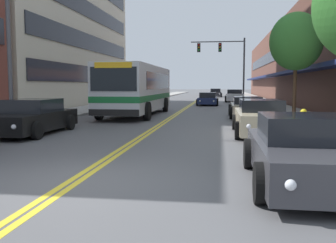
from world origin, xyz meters
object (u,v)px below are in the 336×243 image
city_bus (138,88)px  car_beige_parked_right_end (261,118)px  car_dark_grey_parked_right_foreground (305,152)px  traffic_signal_mast (226,57)px  car_charcoal_moving_second (216,93)px  car_silver_parked_left_near (149,97)px  car_white_parked_right_far (234,96)px  street_tree_right_mid (296,42)px  car_navy_moving_lead (208,99)px  fire_hydrant (303,120)px  car_champagne_parked_right_mid (247,107)px  street_lamp_left_near (15,12)px  car_black_parked_left_far (31,118)px

city_bus → car_beige_parked_right_end: city_bus is taller
car_dark_grey_parked_right_foreground → car_beige_parked_right_end: size_ratio=0.88×
city_bus → car_beige_parked_right_end: bearing=-52.2°
traffic_signal_mast → car_charcoal_moving_second: bearing=93.9°
car_silver_parked_left_near → car_white_parked_right_far: bearing=33.0°
city_bus → street_tree_right_mid: 9.73m
car_navy_moving_lead → fire_hydrant: bearing=-78.0°
car_white_parked_right_far → fire_hydrant: size_ratio=5.54×
city_bus → traffic_signal_mast: size_ratio=1.59×
car_champagne_parked_right_mid → car_beige_parked_right_end: (-0.02, -7.78, 0.05)m
car_champagne_parked_right_mid → car_beige_parked_right_end: car_beige_parked_right_end is taller
city_bus → car_white_parked_right_far: city_bus is taller
street_lamp_left_near → street_tree_right_mid: bearing=31.4°
car_navy_moving_lead → car_silver_parked_left_near: bearing=162.9°
car_white_parked_right_far → car_beige_parked_right_end: (0.01, -28.08, -0.03)m
car_beige_parked_right_end → car_navy_moving_lead: bearing=97.6°
car_white_parked_right_far → car_beige_parked_right_end: size_ratio=0.95×
car_silver_parked_left_near → traffic_signal_mast: (7.65, 3.42, 4.16)m
car_beige_parked_right_end → street_tree_right_mid: size_ratio=0.88×
fire_hydrant → car_beige_parked_right_end: bearing=-173.4°
car_navy_moving_lead → city_bus: bearing=-108.4°
car_navy_moving_lead → traffic_signal_mast: (1.71, 5.25, 4.26)m
traffic_signal_mast → street_lamp_left_near: (-8.32, -26.78, -0.15)m
car_black_parked_left_far → street_tree_right_mid: (11.17, 7.27, 3.55)m
car_charcoal_moving_second → car_white_parked_right_far: bearing=-82.3°
car_dark_grey_parked_right_foreground → street_lamp_left_near: street_lamp_left_near is taller
car_navy_moving_lead → fire_hydrant: 20.88m
traffic_signal_mast → street_tree_right_mid: traffic_signal_mast is taller
city_bus → traffic_signal_mast: bearing=71.7°
city_bus → car_dark_grey_parked_right_foreground: city_bus is taller
city_bus → car_white_parked_right_far: bearing=70.9°
car_black_parked_left_far → car_navy_moving_lead: 22.45m
car_navy_moving_lead → car_charcoal_moving_second: bearing=89.1°
car_black_parked_left_far → street_tree_right_mid: 13.79m
car_champagne_parked_right_mid → car_white_parked_right_far: size_ratio=1.04×
city_bus → car_champagne_parked_right_mid: size_ratio=2.22×
car_silver_parked_left_near → car_navy_moving_lead: size_ratio=1.17×
city_bus → car_charcoal_moving_second: city_bus is taller
city_bus → street_lamp_left_near: street_lamp_left_near is taller
car_beige_parked_right_end → street_tree_right_mid: (2.38, 6.26, 3.54)m
car_black_parked_left_far → car_white_parked_right_far: car_white_parked_right_far is taller
car_charcoal_moving_second → car_navy_moving_lead: bearing=-90.9°
car_navy_moving_lead → street_tree_right_mid: size_ratio=0.76×
car_white_parked_right_far → car_black_parked_left_far: bearing=-106.8°
traffic_signal_mast → car_navy_moving_lead: bearing=-108.1°
city_bus → car_dark_grey_parked_right_foreground: size_ratio=2.50×
car_dark_grey_parked_right_foreground → car_champagne_parked_right_mid: size_ratio=0.89×
car_beige_parked_right_end → city_bus: bearing=127.8°
street_lamp_left_near → fire_hydrant: (10.95, 1.10, -4.11)m
city_bus → fire_hydrant: size_ratio=12.83×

